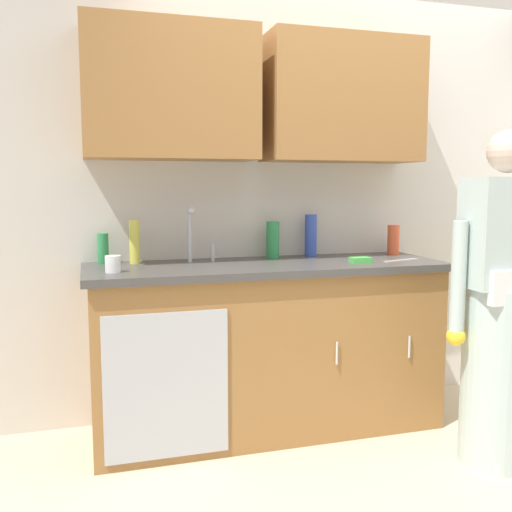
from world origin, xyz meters
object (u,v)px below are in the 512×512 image
sink (202,268)px  bottle_water_tall (311,236)px  cup_by_sink (113,264)px  bottle_dish_liquid (273,240)px  sponge (360,260)px  bottle_soap (393,240)px  knife_on_counter (401,260)px  person_at_sink (500,325)px  bottle_water_short (134,242)px  bottle_cleaner_spray (103,249)px

sink → bottle_water_tall: (0.70, 0.21, 0.14)m
sink → cup_by_sink: sink is taller
sink → bottle_dish_liquid: (0.46, 0.20, 0.12)m
sponge → bottle_soap: bearing=38.0°
bottle_dish_liquid → knife_on_counter: bottle_dish_liquid is taller
bottle_soap → sponge: bearing=-142.0°
person_at_sink → bottle_water_tall: person_at_sink is taller
bottle_dish_liquid → bottle_water_short: bearing=-178.9°
bottle_dish_liquid → bottle_soap: bearing=-3.5°
bottle_water_tall → sponge: 0.39m
sponge → bottle_water_tall: bearing=114.7°
person_at_sink → sponge: (-0.45, 0.59, 0.26)m
person_at_sink → bottle_water_tall: (-0.61, 0.93, 0.37)m
sink → bottle_water_tall: sink is taller
sink → bottle_dish_liquid: size_ratio=2.33×
bottle_dish_liquid → cup_by_sink: bearing=-161.1°
bottle_soap → bottle_water_short: bearing=178.8°
bottle_water_short → person_at_sink: bearing=-28.7°
bottle_cleaner_spray → sponge: 1.41m
sink → bottle_dish_liquid: sink is taller
cup_by_sink → sponge: bearing=-0.6°
bottle_dish_liquid → bottle_water_short: (-0.80, -0.01, 0.01)m
bottle_water_short → sponge: size_ratio=2.14×
person_at_sink → bottle_soap: size_ratio=8.87×
bottle_soap → bottle_cleaner_spray: 1.73m
sink → bottle_water_tall: size_ratio=1.99×
sink → bottle_water_tall: 0.75m
sink → knife_on_counter: sink is taller
sink → sponge: (0.86, -0.14, 0.03)m
bottle_water_short → bottle_dish_liquid: bearing=1.1°
bottle_water_tall → knife_on_counter: size_ratio=1.05×
bottle_water_short → knife_on_counter: bearing=-12.1°
knife_on_counter → person_at_sink: bearing=-86.3°
bottle_cleaner_spray → sponge: bottle_cleaner_spray is taller
cup_by_sink → knife_on_counter: size_ratio=0.34×
cup_by_sink → person_at_sink: bearing=-18.7°
bottle_dish_liquid → cup_by_sink: 0.98m
person_at_sink → knife_on_counter: person_at_sink is taller
sink → knife_on_counter: 1.13m
bottle_soap → sponge: bottle_soap is taller
person_at_sink → cup_by_sink: 1.90m
person_at_sink → bottle_water_short: size_ratio=6.87×
bottle_water_short → sponge: bottle_water_short is taller
bottle_cleaner_spray → sponge: bearing=-14.8°
sponge → knife_on_counter: bearing=1.5°
bottle_dish_liquid → cup_by_sink: size_ratio=2.60×
person_at_sink → bottle_dish_liquid: person_at_sink is taller
bottle_water_tall → bottle_cleaner_spray: bearing=179.2°
person_at_sink → cup_by_sink: (-1.78, 0.60, 0.29)m
bottle_dish_liquid → sponge: 0.53m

